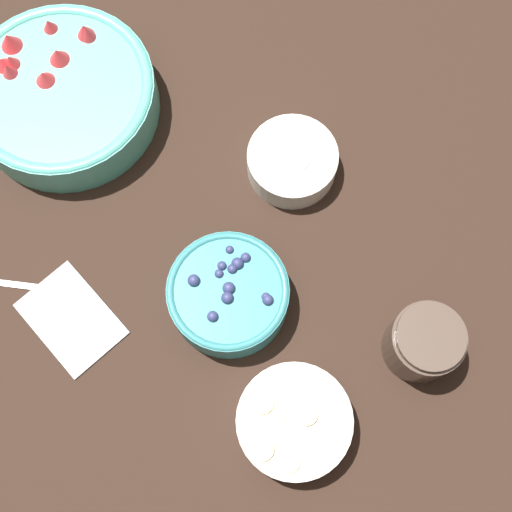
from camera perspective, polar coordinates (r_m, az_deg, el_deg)
The scene contains 7 objects.
ground_plane at distance 0.95m, azimuth -7.52°, elevation -0.52°, with size 4.00×4.00×0.00m, color black.
bowl_strawberries at distance 1.03m, azimuth -15.29°, elevation 12.40°, with size 0.26×0.26×0.09m.
bowl_blueberries at distance 0.90m, azimuth -2.22°, elevation -3.08°, with size 0.15×0.15×0.07m.
bowl_bananas at distance 0.88m, azimuth 3.03°, elevation -13.13°, with size 0.14×0.14×0.06m.
bowl_cream at distance 0.97m, azimuth 2.92°, elevation 7.67°, with size 0.12×0.12×0.05m.
jar_chocolate at distance 0.90m, azimuth 13.23°, elevation -6.79°, with size 0.09×0.09×0.09m.
napkin at distance 0.95m, azimuth -14.62°, elevation -4.83°, with size 0.14×0.11×0.01m.
Camera 1 is at (0.29, -0.04, 0.91)m, focal length 50.00 mm.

